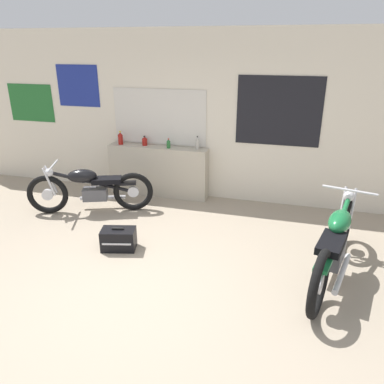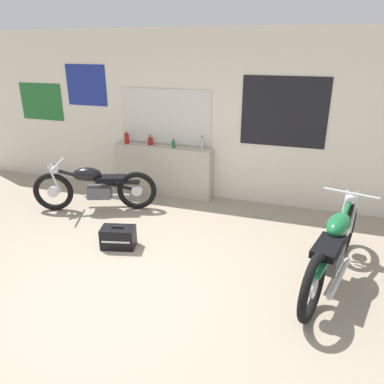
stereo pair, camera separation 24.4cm
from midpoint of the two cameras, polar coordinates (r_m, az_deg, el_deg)
ground_plane at (r=4.31m, az=-9.00°, el=-14.78°), size 24.00×24.00×0.00m
wall_back at (r=6.40m, az=2.72°, el=11.34°), size 10.00×0.07×2.80m
sill_counter at (r=6.68m, az=-3.36°, el=3.28°), size 1.78×0.28×0.89m
bottle_leftmost at (r=6.80m, az=-8.92°, el=8.18°), size 0.08×0.08×0.24m
bottle_left_center at (r=6.66m, az=-5.33°, el=7.79°), size 0.09×0.09×0.17m
bottle_center at (r=6.44m, az=-1.75°, el=7.38°), size 0.06×0.06×0.16m
bottle_right_center at (r=6.33m, az=2.65°, el=7.39°), size 0.06×0.06×0.23m
motorcycle_green at (r=4.53m, az=22.18°, el=-7.89°), size 0.78×2.17×0.89m
motorcycle_black at (r=6.21m, az=-13.49°, el=0.78°), size 1.89×0.89×0.80m
hard_case_black at (r=5.09m, az=-9.82°, el=-6.83°), size 0.49×0.37×0.31m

